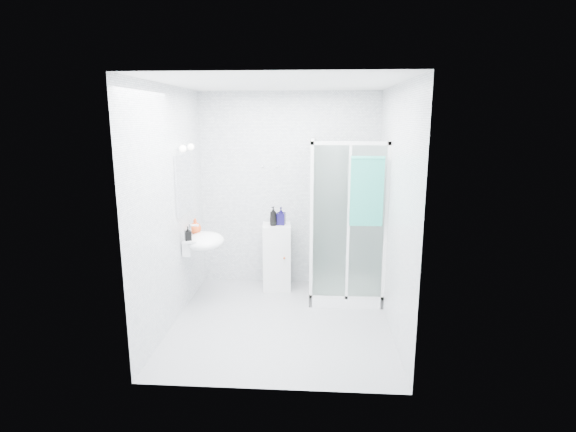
# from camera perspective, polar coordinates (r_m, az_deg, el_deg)

# --- Properties ---
(room) EXTENTS (2.40, 2.60, 2.60)m
(room) POSITION_cam_1_polar(r_m,az_deg,el_deg) (4.81, -0.87, 0.85)
(room) COLOR white
(room) RESTS_ON ground
(shower_enclosure) EXTENTS (0.90, 0.95, 2.00)m
(shower_enclosure) POSITION_cam_1_polar(r_m,az_deg,el_deg) (5.76, 6.47, -6.03)
(shower_enclosure) COLOR white
(shower_enclosure) RESTS_ON ground
(wall_basin) EXTENTS (0.46, 0.56, 0.35)m
(wall_basin) POSITION_cam_1_polar(r_m,az_deg,el_deg) (5.52, -10.73, -3.20)
(wall_basin) COLOR white
(wall_basin) RESTS_ON ground
(mirror) EXTENTS (0.02, 0.60, 0.70)m
(mirror) POSITION_cam_1_polar(r_m,az_deg,el_deg) (5.43, -13.07, 4.02)
(mirror) COLOR white
(mirror) RESTS_ON room
(vanity_lights) EXTENTS (0.10, 0.40, 0.08)m
(vanity_lights) POSITION_cam_1_polar(r_m,az_deg,el_deg) (5.38, -12.78, 8.46)
(vanity_lights) COLOR silver
(vanity_lights) RESTS_ON room
(wall_hooks) EXTENTS (0.23, 0.06, 0.03)m
(wall_hooks) POSITION_cam_1_polar(r_m,az_deg,el_deg) (6.02, -2.29, 6.28)
(wall_hooks) COLOR silver
(wall_hooks) RESTS_ON room
(storage_cabinet) EXTENTS (0.40, 0.41, 0.88)m
(storage_cabinet) POSITION_cam_1_polar(r_m,az_deg,el_deg) (6.02, -1.45, -5.19)
(storage_cabinet) COLOR white
(storage_cabinet) RESTS_ON ground
(hand_towel) EXTENTS (0.37, 0.05, 0.80)m
(hand_towel) POSITION_cam_1_polar(r_m,az_deg,el_deg) (5.15, 9.99, 3.30)
(hand_towel) COLOR teal
(hand_towel) RESTS_ON shower_enclosure
(shampoo_bottle_a) EXTENTS (0.13, 0.13, 0.25)m
(shampoo_bottle_a) POSITION_cam_1_polar(r_m,az_deg,el_deg) (5.84, -1.88, -0.01)
(shampoo_bottle_a) COLOR black
(shampoo_bottle_a) RESTS_ON storage_cabinet
(shampoo_bottle_b) EXTENTS (0.12, 0.12, 0.24)m
(shampoo_bottle_b) POSITION_cam_1_polar(r_m,az_deg,el_deg) (5.88, -0.90, 0.02)
(shampoo_bottle_b) COLOR #0F0A3E
(shampoo_bottle_b) RESTS_ON storage_cabinet
(soap_dispenser_orange) EXTENTS (0.15, 0.15, 0.19)m
(soap_dispenser_orange) POSITION_cam_1_polar(r_m,az_deg,el_deg) (5.64, -11.69, -1.25)
(soap_dispenser_orange) COLOR #D74819
(soap_dispenser_orange) RESTS_ON wall_basin
(soap_dispenser_black) EXTENTS (0.10, 0.10, 0.16)m
(soap_dispenser_black) POSITION_cam_1_polar(r_m,az_deg,el_deg) (5.34, -12.59, -2.18)
(soap_dispenser_black) COLOR black
(soap_dispenser_black) RESTS_ON wall_basin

